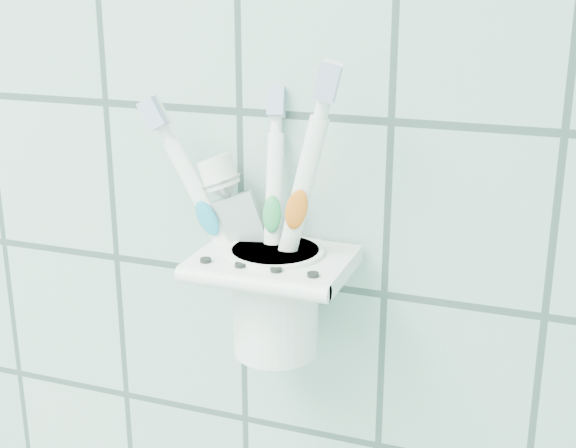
# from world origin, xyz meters

# --- Properties ---
(holder_bracket) EXTENTS (0.12, 0.10, 0.04)m
(holder_bracket) POSITION_xyz_m (0.66, 1.15, 1.28)
(holder_bracket) COLOR white
(holder_bracket) RESTS_ON wall_back
(cup) EXTENTS (0.07, 0.07, 0.09)m
(cup) POSITION_xyz_m (0.66, 1.16, 1.26)
(cup) COLOR white
(cup) RESTS_ON holder_bracket
(toothbrush_pink) EXTENTS (0.09, 0.02, 0.20)m
(toothbrush_pink) POSITION_xyz_m (0.65, 1.16, 1.32)
(toothbrush_pink) COLOR white
(toothbrush_pink) RESTS_ON cup
(toothbrush_blue) EXTENTS (0.03, 0.06, 0.20)m
(toothbrush_blue) POSITION_xyz_m (0.66, 1.14, 1.32)
(toothbrush_blue) COLOR white
(toothbrush_blue) RESTS_ON cup
(toothbrush_orange) EXTENTS (0.06, 0.02, 0.23)m
(toothbrush_orange) POSITION_xyz_m (0.65, 1.16, 1.33)
(toothbrush_orange) COLOR white
(toothbrush_orange) RESTS_ON cup
(toothpaste_tube) EXTENTS (0.08, 0.04, 0.16)m
(toothpaste_tube) POSITION_xyz_m (0.65, 1.17, 1.30)
(toothpaste_tube) COLOR silver
(toothpaste_tube) RESTS_ON cup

